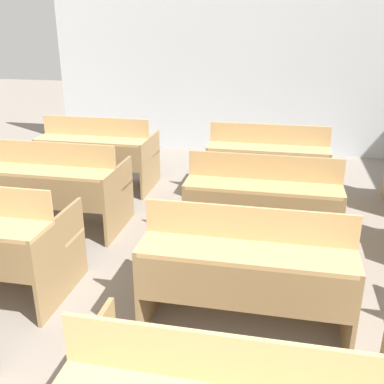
{
  "coord_description": "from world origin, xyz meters",
  "views": [
    {
      "loc": [
        0.21,
        0.21,
        1.96
      ],
      "look_at": [
        -0.44,
        3.37,
        0.73
      ],
      "focal_mm": 42.0,
      "sensor_mm": 36.0,
      "label": 1
    }
  ],
  "objects_px": {
    "bench_second_center": "(247,266)",
    "bench_back_center": "(268,161)",
    "bench_third_center": "(263,200)",
    "bench_back_left": "(98,152)",
    "bench_third_left": "(54,184)"
  },
  "relations": [
    {
      "from": "bench_second_center",
      "to": "bench_back_center",
      "type": "height_order",
      "value": "same"
    },
    {
      "from": "bench_third_center",
      "to": "bench_third_left",
      "type": "bearing_deg",
      "value": 179.65
    },
    {
      "from": "bench_third_center",
      "to": "bench_back_left",
      "type": "distance_m",
      "value": 2.39
    },
    {
      "from": "bench_second_center",
      "to": "bench_back_left",
      "type": "xyz_separation_m",
      "value": [
        -2.04,
        2.38,
        0.0
      ]
    },
    {
      "from": "bench_back_center",
      "to": "bench_third_center",
      "type": "bearing_deg",
      "value": -89.43
    },
    {
      "from": "bench_second_center",
      "to": "bench_third_center",
      "type": "bearing_deg",
      "value": 88.33
    },
    {
      "from": "bench_third_left",
      "to": "bench_back_left",
      "type": "distance_m",
      "value": 1.19
    },
    {
      "from": "bench_back_left",
      "to": "bench_back_center",
      "type": "height_order",
      "value": "same"
    },
    {
      "from": "bench_third_left",
      "to": "bench_back_left",
      "type": "relative_size",
      "value": 1.0
    },
    {
      "from": "bench_third_center",
      "to": "bench_back_left",
      "type": "xyz_separation_m",
      "value": [
        -2.07,
        1.2,
        0.0
      ]
    },
    {
      "from": "bench_third_center",
      "to": "bench_back_left",
      "type": "bearing_deg",
      "value": 150.0
    },
    {
      "from": "bench_back_left",
      "to": "bench_second_center",
      "type": "bearing_deg",
      "value": -49.45
    },
    {
      "from": "bench_second_center",
      "to": "bench_third_left",
      "type": "distance_m",
      "value": 2.34
    },
    {
      "from": "bench_third_center",
      "to": "bench_back_center",
      "type": "distance_m",
      "value": 1.23
    },
    {
      "from": "bench_second_center",
      "to": "bench_third_left",
      "type": "height_order",
      "value": "same"
    }
  ]
}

